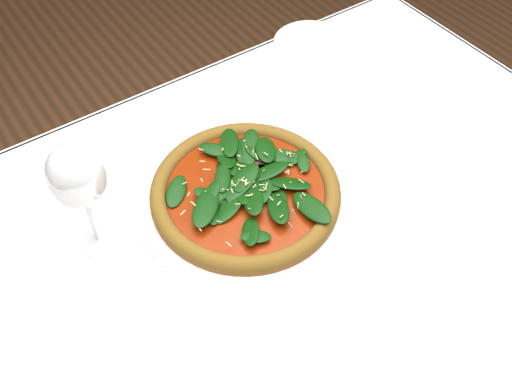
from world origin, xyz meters
TOP-DOWN VIEW (x-y plane):
  - dining_table at (0.00, 0.00)m, footprint 1.21×0.81m
  - plate at (-0.01, 0.08)m, footprint 0.34×0.34m
  - pizza at (-0.01, 0.08)m, footprint 0.38×0.38m
  - wine_glass at (-0.23, 0.14)m, footprint 0.08×0.08m
  - saucer_far at (0.33, 0.34)m, footprint 0.15×0.15m

SIDE VIEW (x-z plane):
  - dining_table at x=0.00m, z-range 0.27..1.02m
  - saucer_far at x=0.33m, z-range 0.75..0.76m
  - plate at x=-0.01m, z-range 0.75..0.77m
  - pizza at x=-0.01m, z-range 0.76..0.80m
  - wine_glass at x=-0.23m, z-range 0.79..0.98m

